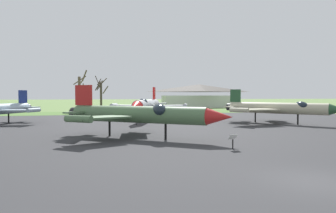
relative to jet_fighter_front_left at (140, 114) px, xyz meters
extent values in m
plane|color=#607F42|center=(5.02, -14.02, -2.03)|extent=(600.00, 600.00, 0.00)
cube|color=#333335|center=(5.02, 3.18, -2.00)|extent=(72.90, 57.34, 0.05)
cube|color=#4E7434|center=(5.02, 37.86, -2.00)|extent=(132.90, 12.00, 0.06)
cylinder|color=#4C6B47|center=(-0.25, 0.19, -0.04)|extent=(10.42, 8.35, 1.39)
cone|color=#B21E1E|center=(5.31, -4.01, -0.04)|extent=(2.31, 2.18, 1.28)
cylinder|color=black|center=(-5.26, 3.98, -0.04)|extent=(1.19, 1.23, 0.97)
ellipsoid|color=#19232D|center=(1.41, -1.06, 0.34)|extent=(1.12, 2.10, 1.05)
cube|color=#4C6B47|center=(-3.07, -1.02, -0.14)|extent=(4.52, 3.64, 0.13)
cube|color=#4C6B47|center=(0.15, 3.23, -0.14)|extent=(2.76, 4.22, 0.13)
cylinder|color=#4C6B47|center=(-4.70, -2.27, -0.14)|extent=(2.08, 1.75, 0.52)
cylinder|color=#4C6B47|center=(0.90, 5.14, -0.14)|extent=(2.08, 1.75, 0.52)
cube|color=#B21E1E|center=(-4.55, 3.44, 1.56)|extent=(1.52, 1.20, 1.81)
cube|color=#4C6B47|center=(-5.21, 2.52, 0.06)|extent=(2.06, 2.14, 0.13)
cube|color=#4C6B47|center=(-3.85, 4.32, 0.06)|extent=(2.06, 2.14, 0.13)
cylinder|color=black|center=(1.86, -1.40, -1.38)|extent=(0.18, 0.18, 1.29)
cylinder|color=black|center=(-2.36, 1.78, -1.38)|extent=(0.18, 0.18, 1.29)
cylinder|color=black|center=(5.15, -6.50, -1.69)|extent=(0.08, 0.08, 0.68)
cube|color=white|center=(5.15, -6.50, -1.17)|extent=(0.63, 0.40, 0.34)
cylinder|color=black|center=(-12.74, 20.32, -0.13)|extent=(1.16, 1.07, 0.93)
cube|color=#8EA3B2|center=(-12.61, 14.82, -0.23)|extent=(3.99, 2.60, 0.12)
cylinder|color=#8EA3B2|center=(-10.77, 14.30, -0.23)|extent=(1.39, 2.12, 0.49)
cube|color=navy|center=(-13.09, 19.60, 1.40)|extent=(0.82, 1.45, 1.73)
cube|color=#8EA3B2|center=(-14.28, 20.09, -0.03)|extent=(2.37, 2.01, 0.12)
cube|color=#8EA3B2|center=(-11.98, 18.96, -0.03)|extent=(2.37, 2.01, 0.12)
cylinder|color=black|center=(-14.28, 17.20, -1.41)|extent=(0.18, 0.18, 1.24)
cylinder|color=#B7B293|center=(18.48, 8.66, -0.04)|extent=(8.47, 10.35, 1.39)
cylinder|color=black|center=(14.63, 13.63, -0.04)|extent=(1.23, 1.20, 0.97)
ellipsoid|color=#19232D|center=(20.31, 6.31, 0.34)|extent=(1.04, 1.96, 0.98)
cube|color=#B7B293|center=(15.11, 7.81, -0.14)|extent=(5.07, 2.70, 0.13)
cube|color=#B7B293|center=(20.14, 11.72, -0.14)|extent=(3.83, 5.50, 0.13)
cylinder|color=#B7B293|center=(12.58, 7.00, -0.14)|extent=(1.77, 2.07, 0.52)
cylinder|color=#B7B293|center=(21.56, 13.97, -0.14)|extent=(1.77, 2.07, 0.52)
cube|color=#234C2D|center=(15.12, 13.00, 1.52)|extent=(1.04, 1.28, 1.73)
cube|color=#B7B293|center=(14.15, 12.09, 0.06)|extent=(2.44, 2.30, 0.13)
cube|color=#B7B293|center=(16.24, 13.71, 0.06)|extent=(2.44, 2.30, 0.13)
cylinder|color=black|center=(20.10, 6.57, -1.38)|extent=(0.18, 0.18, 1.29)
cylinder|color=black|center=(16.86, 10.75, -1.38)|extent=(0.18, 0.18, 1.29)
cylinder|color=silver|center=(3.77, 18.06, 0.19)|extent=(6.09, 13.09, 1.54)
cone|color=red|center=(1.04, 10.70, 0.19)|extent=(2.13, 2.65, 1.42)
cylinder|color=black|center=(6.20, 24.63, 0.19)|extent=(1.31, 1.17, 1.08)
ellipsoid|color=#19232D|center=(2.65, 15.04, 0.61)|extent=(1.18, 2.22, 1.11)
cube|color=silver|center=(1.18, 19.94, 0.07)|extent=(4.97, 4.83, 0.14)
cube|color=silver|center=(6.95, 17.80, 0.07)|extent=(4.68, 2.48, 0.14)
cylinder|color=silver|center=(-0.82, 21.18, 0.07)|extent=(1.40, 2.52, 0.58)
cylinder|color=silver|center=(9.28, 17.44, 0.07)|extent=(1.40, 2.52, 0.58)
cube|color=red|center=(5.89, 23.79, 1.95)|extent=(0.75, 1.62, 1.98)
cube|color=silver|center=(4.74, 24.07, 0.30)|extent=(2.11, 1.95, 0.14)
cube|color=silver|center=(6.94, 23.26, 0.30)|extent=(2.11, 1.95, 0.14)
cylinder|color=black|center=(2.75, 15.30, -1.31)|extent=(0.21, 0.21, 1.44)
cylinder|color=black|center=(4.79, 20.82, -1.31)|extent=(0.21, 0.21, 1.44)
cylinder|color=black|center=(1.16, 10.76, -1.71)|extent=(0.08, 0.08, 0.63)
cube|color=white|center=(1.16, 10.76, -1.26)|extent=(0.49, 0.29, 0.30)
cylinder|color=brown|center=(-6.76, 40.09, 1.74)|extent=(0.55, 0.55, 7.52)
cylinder|color=brown|center=(-6.11, 40.48, 4.78)|extent=(1.03, 1.52, 1.32)
cylinder|color=brown|center=(-6.72, 41.36, 4.80)|extent=(2.67, 0.29, 1.99)
cylinder|color=brown|center=(-5.94, 40.06, 3.31)|extent=(0.25, 1.78, 1.62)
cylinder|color=brown|center=(-5.73, 40.55, 5.72)|extent=(1.26, 2.35, 2.31)
cylinder|color=brown|center=(-7.37, 40.15, 2.28)|extent=(0.37, 1.41, 1.55)
cylinder|color=brown|center=(-2.31, 43.41, 1.16)|extent=(0.46, 0.46, 6.37)
cylinder|color=brown|center=(-1.31, 43.93, 2.86)|extent=(1.29, 2.22, 1.76)
cylinder|color=brown|center=(-1.89, 44.31, 4.56)|extent=(1.98, 1.04, 2.00)
cylinder|color=brown|center=(-2.67, 43.92, 4.08)|extent=(1.29, 0.99, 1.73)
cylinder|color=#42382D|center=(-2.30, 40.68, 1.15)|extent=(0.38, 0.38, 6.36)
cylinder|color=#42382D|center=(-3.12, 41.10, 3.41)|extent=(1.04, 1.83, 1.60)
cylinder|color=#42382D|center=(-2.71, 41.08, 4.51)|extent=(0.98, 1.02, 1.49)
cylinder|color=#42382D|center=(-2.38, 41.19, 3.94)|extent=(1.18, 0.35, 1.81)
cylinder|color=#42382D|center=(-2.88, 40.97, 3.70)|extent=(0.83, 1.41, 2.04)
cylinder|color=#42382D|center=(-2.93, 40.12, 4.30)|extent=(1.35, 1.48, 2.94)
cube|color=beige|center=(27.75, 62.40, -0.21)|extent=(23.30, 12.18, 3.63)
pyramid|color=#4C4742|center=(27.75, 62.40, 3.92)|extent=(24.47, 12.79, 2.31)
camera|label=1|loc=(-3.53, -24.08, 1.49)|focal=31.61mm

